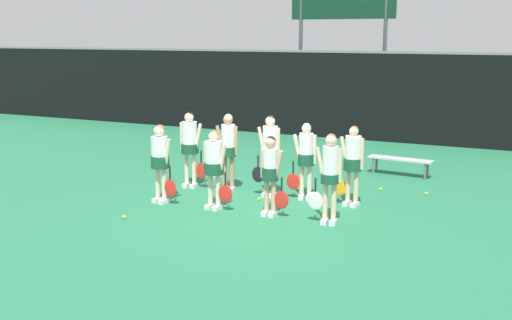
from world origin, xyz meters
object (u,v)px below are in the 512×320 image
player_4 (190,143)px  player_5 (228,146)px  player_6 (270,148)px  tennis_ball_2 (259,199)px  player_0 (160,157)px  tennis_ball_1 (124,217)px  scoreboard (343,8)px  player_3 (330,171)px  tennis_ball_4 (426,193)px  player_1 (214,163)px  tennis_ball_0 (381,189)px  tennis_ball_5 (297,188)px  bench_courtside (400,161)px  player_8 (353,159)px  player_2 (270,170)px  tennis_ball_3 (231,183)px  player_7 (306,155)px

player_4 → player_5: (0.94, 0.09, -0.01)m
player_6 → tennis_ball_2: size_ratio=27.67×
player_0 → tennis_ball_1: bearing=-81.3°
scoreboard → player_0: bearing=-93.1°
player_3 → tennis_ball_4: 3.34m
tennis_ball_4 → tennis_ball_1: bearing=-140.5°
tennis_ball_1 → tennis_ball_4: same height
scoreboard → player_5: 10.27m
player_1 → tennis_ball_0: (2.80, 2.88, -0.93)m
tennis_ball_0 → tennis_ball_5: bearing=-157.5°
bench_courtside → player_8: size_ratio=0.97×
player_3 → player_8: player_3 is taller
bench_courtside → player_1: bearing=-116.8°
tennis_ball_0 → tennis_ball_1: (-4.10, -4.19, 0.00)m
scoreboard → player_2: bearing=-80.4°
bench_courtside → tennis_ball_3: 4.37m
player_3 → tennis_ball_0: size_ratio=25.62×
player_8 → scoreboard: bearing=117.7°
player_3 → tennis_ball_5: bearing=117.7°
player_2 → player_1: bearing=-174.4°
tennis_ball_5 → bench_courtside: bearing=51.6°
player_8 → tennis_ball_0: (0.30, 1.49, -0.96)m
tennis_ball_3 → player_8: bearing=-10.6°
bench_courtside → tennis_ball_0: bearing=-87.9°
tennis_ball_1 → tennis_ball_4: (5.12, 4.22, 0.00)m
player_7 → player_8: 1.07m
player_5 → tennis_ball_4: player_5 is taller
player_4 → player_5: player_4 is taller
scoreboard → tennis_ball_1: bearing=-93.0°
scoreboard → tennis_ball_3: size_ratio=84.25×
player_6 → player_3: bearing=-35.0°
bench_courtside → player_6: size_ratio=0.91×
player_5 → tennis_ball_3: bearing=103.8°
player_2 → player_8: (1.28, 1.34, 0.06)m
player_4 → tennis_ball_4: (5.18, 1.55, -1.03)m
player_4 → tennis_ball_4: size_ratio=24.93×
player_7 → tennis_ball_0: 2.16m
bench_courtside → tennis_ball_1: bench_courtside is taller
tennis_ball_0 → player_7: bearing=-134.3°
player_7 → tennis_ball_5: size_ratio=25.64×
player_0 → tennis_ball_4: bearing=40.4°
scoreboard → player_3: (3.09, -11.11, -3.42)m
player_5 → tennis_ball_2: 1.51m
tennis_ball_2 → tennis_ball_3: tennis_ball_3 is taller
player_1 → player_6: (0.66, 1.35, 0.12)m
player_7 → tennis_ball_0: (1.36, 1.39, -0.94)m
player_2 → bench_courtside: bearing=72.4°
player_2 → tennis_ball_3: bearing=136.9°
player_1 → player_7: (1.44, 1.49, 0.01)m
player_4 → tennis_ball_3: player_4 is taller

